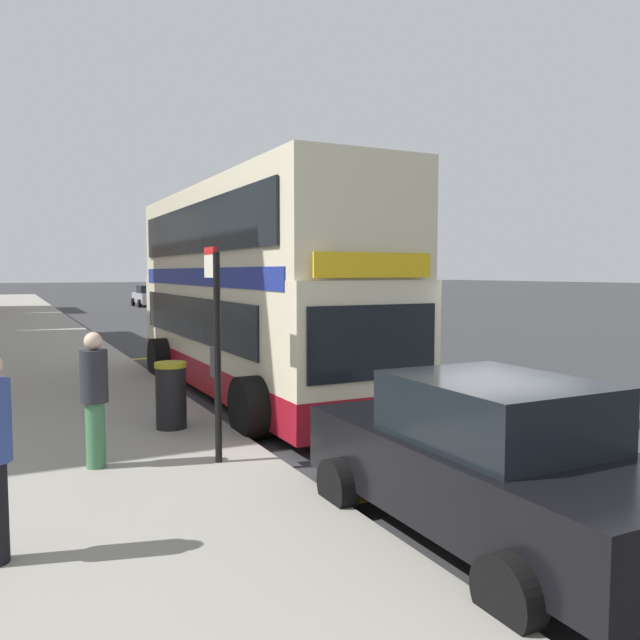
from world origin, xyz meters
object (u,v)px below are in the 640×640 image
Objects in this scene: bus_stop_sign at (216,337)px; litter_bin at (171,395)px; parked_car_silver_distant at (149,296)px; pedestrian_waiting_near_sign at (94,394)px; double_decker_bus at (251,298)px; parked_car_black_ahead at (489,462)px.

litter_bin is at bearing 93.41° from bus_stop_sign.
bus_stop_sign is at bearing 78.17° from parked_car_silver_distant.
double_decker_bus is at bearing 49.87° from pedestrian_waiting_near_sign.
parked_car_silver_distant reaches higher than litter_bin.
parked_car_silver_distant is at bearing 81.18° from parked_car_black_ahead.
double_decker_bus is 5.42m from bus_stop_sign.
pedestrian_waiting_near_sign reaches higher than litter_bin.
double_decker_bus is 4.02m from litter_bin.
pedestrian_waiting_near_sign is (-3.13, 3.73, 0.28)m from parked_car_black_ahead.
litter_bin is (1.34, 1.60, -0.41)m from pedestrian_waiting_near_sign.
pedestrian_waiting_near_sign is at bearing -129.94° from litter_bin.
bus_stop_sign is at bearing -86.59° from litter_bin.
double_decker_bus is 36.81m from parked_car_silver_distant.
pedestrian_waiting_near_sign is at bearing 164.44° from bus_stop_sign.
bus_stop_sign is 2.30m from litter_bin.
double_decker_bus reaches higher than parked_car_silver_distant.
parked_car_silver_distant is at bearing 78.98° from litter_bin.
pedestrian_waiting_near_sign reaches higher than parked_car_black_ahead.
pedestrian_waiting_near_sign is at bearing 76.10° from parked_car_silver_distant.
parked_car_black_ahead is at bearing -71.44° from litter_bin.
parked_car_silver_distant is (5.22, 36.42, -1.26)m from double_decker_bus.
double_decker_bus is 8.33m from parked_car_black_ahead.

